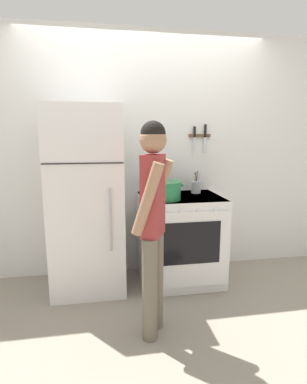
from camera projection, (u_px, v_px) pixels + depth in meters
name	position (u px, v px, depth m)	size (l,w,h in m)	color
ground_plane	(146.00, 268.00, 3.42)	(14.00, 14.00, 0.00)	gray
wall_back	(145.00, 156.00, 3.21)	(10.00, 0.06, 2.55)	silver
refrigerator	(87.00, 201.00, 2.85)	(0.68, 0.66, 1.75)	white
stove_range	(180.00, 239.00, 3.04)	(0.82, 0.69, 0.89)	white
dutch_oven_pot	(165.00, 190.00, 2.82)	(0.35, 0.31, 0.20)	#237A42
tea_kettle	(161.00, 188.00, 3.07)	(0.20, 0.16, 0.23)	silver
utensil_jar	(196.00, 187.00, 3.14)	(0.10, 0.10, 0.23)	#B7BABF
person	(153.00, 218.00, 2.14)	(0.35, 0.39, 1.59)	#6B6051
wall_knife_strip	(200.00, 135.00, 3.22)	(0.24, 0.03, 0.31)	brown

